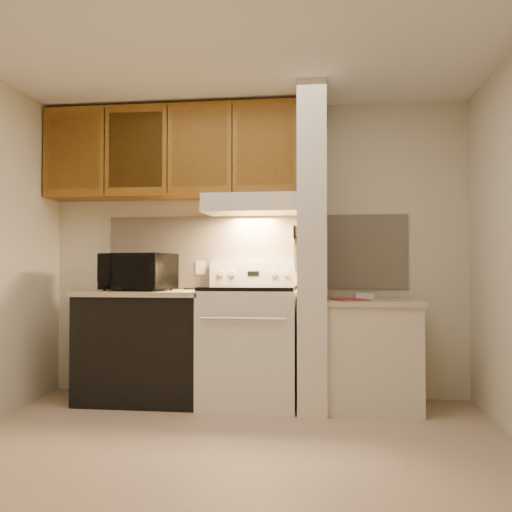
# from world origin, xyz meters

# --- Properties ---
(floor) EXTENTS (3.60, 3.60, 0.00)m
(floor) POSITION_xyz_m (0.00, 0.00, 0.00)
(floor) COLOR tan
(floor) RESTS_ON ground
(ceiling) EXTENTS (3.60, 3.60, 0.00)m
(ceiling) POSITION_xyz_m (0.00, 0.00, 2.50)
(ceiling) COLOR white
(ceiling) RESTS_ON wall_back
(wall_back) EXTENTS (3.60, 2.50, 0.02)m
(wall_back) POSITION_xyz_m (0.00, 1.50, 1.25)
(wall_back) COLOR beige
(wall_back) RESTS_ON floor
(backsplash) EXTENTS (2.60, 0.02, 0.63)m
(backsplash) POSITION_xyz_m (0.00, 1.49, 1.24)
(backsplash) COLOR beige
(backsplash) RESTS_ON wall_back
(range_body) EXTENTS (0.76, 0.65, 0.92)m
(range_body) POSITION_xyz_m (0.00, 1.16, 0.46)
(range_body) COLOR silver
(range_body) RESTS_ON floor
(oven_window) EXTENTS (0.50, 0.01, 0.30)m
(oven_window) POSITION_xyz_m (0.00, 0.84, 0.50)
(oven_window) COLOR black
(oven_window) RESTS_ON range_body
(oven_handle) EXTENTS (0.65, 0.02, 0.02)m
(oven_handle) POSITION_xyz_m (0.00, 0.80, 0.72)
(oven_handle) COLOR silver
(oven_handle) RESTS_ON range_body
(cooktop) EXTENTS (0.74, 0.64, 0.03)m
(cooktop) POSITION_xyz_m (0.00, 1.16, 0.94)
(cooktop) COLOR black
(cooktop) RESTS_ON range_body
(range_backguard) EXTENTS (0.76, 0.08, 0.20)m
(range_backguard) POSITION_xyz_m (0.00, 1.44, 1.05)
(range_backguard) COLOR silver
(range_backguard) RESTS_ON range_body
(range_display) EXTENTS (0.10, 0.01, 0.04)m
(range_display) POSITION_xyz_m (0.00, 1.40, 1.05)
(range_display) COLOR black
(range_display) RESTS_ON range_backguard
(range_knob_left_outer) EXTENTS (0.05, 0.02, 0.05)m
(range_knob_left_outer) POSITION_xyz_m (-0.28, 1.40, 1.05)
(range_knob_left_outer) COLOR silver
(range_knob_left_outer) RESTS_ON range_backguard
(range_knob_left_inner) EXTENTS (0.05, 0.02, 0.05)m
(range_knob_left_inner) POSITION_xyz_m (-0.18, 1.40, 1.05)
(range_knob_left_inner) COLOR silver
(range_knob_left_inner) RESTS_ON range_backguard
(range_knob_right_inner) EXTENTS (0.05, 0.02, 0.05)m
(range_knob_right_inner) POSITION_xyz_m (0.18, 1.40, 1.05)
(range_knob_right_inner) COLOR silver
(range_knob_right_inner) RESTS_ON range_backguard
(range_knob_right_outer) EXTENTS (0.05, 0.02, 0.05)m
(range_knob_right_outer) POSITION_xyz_m (0.28, 1.40, 1.05)
(range_knob_right_outer) COLOR silver
(range_knob_right_outer) RESTS_ON range_backguard
(dishwasher_front) EXTENTS (1.00, 0.63, 0.87)m
(dishwasher_front) POSITION_xyz_m (-0.88, 1.17, 0.43)
(dishwasher_front) COLOR black
(dishwasher_front) RESTS_ON floor
(left_countertop) EXTENTS (1.04, 0.67, 0.04)m
(left_countertop) POSITION_xyz_m (-0.88, 1.17, 0.89)
(left_countertop) COLOR #BFB292
(left_countertop) RESTS_ON dishwasher_front
(spoon_rest) EXTENTS (0.24, 0.15, 0.02)m
(spoon_rest) POSITION_xyz_m (-0.48, 1.36, 0.92)
(spoon_rest) COLOR black
(spoon_rest) RESTS_ON left_countertop
(teal_jar) EXTENTS (0.11, 0.11, 0.11)m
(teal_jar) POSITION_xyz_m (-1.23, 1.39, 0.96)
(teal_jar) COLOR #296463
(teal_jar) RESTS_ON left_countertop
(outlet) EXTENTS (0.08, 0.01, 0.12)m
(outlet) POSITION_xyz_m (-0.48, 1.48, 1.10)
(outlet) COLOR beige
(outlet) RESTS_ON backsplash
(microwave) EXTENTS (0.63, 0.50, 0.31)m
(microwave) POSITION_xyz_m (-0.93, 1.15, 1.06)
(microwave) COLOR black
(microwave) RESTS_ON left_countertop
(partition_pillar) EXTENTS (0.22, 0.70, 2.50)m
(partition_pillar) POSITION_xyz_m (0.51, 1.15, 1.25)
(partition_pillar) COLOR silver
(partition_pillar) RESTS_ON floor
(pillar_trim) EXTENTS (0.01, 0.70, 0.04)m
(pillar_trim) POSITION_xyz_m (0.39, 1.15, 1.30)
(pillar_trim) COLOR brown
(pillar_trim) RESTS_ON partition_pillar
(knife_strip) EXTENTS (0.02, 0.42, 0.04)m
(knife_strip) POSITION_xyz_m (0.39, 1.10, 1.32)
(knife_strip) COLOR black
(knife_strip) RESTS_ON partition_pillar
(knife_blade_a) EXTENTS (0.01, 0.03, 0.16)m
(knife_blade_a) POSITION_xyz_m (0.38, 0.94, 1.22)
(knife_blade_a) COLOR silver
(knife_blade_a) RESTS_ON knife_strip
(knife_handle_a) EXTENTS (0.02, 0.02, 0.10)m
(knife_handle_a) POSITION_xyz_m (0.38, 0.93, 1.37)
(knife_handle_a) COLOR black
(knife_handle_a) RESTS_ON knife_strip
(knife_blade_b) EXTENTS (0.01, 0.04, 0.18)m
(knife_blade_b) POSITION_xyz_m (0.38, 1.01, 1.21)
(knife_blade_b) COLOR silver
(knife_blade_b) RESTS_ON knife_strip
(knife_handle_b) EXTENTS (0.02, 0.02, 0.10)m
(knife_handle_b) POSITION_xyz_m (0.38, 1.03, 1.37)
(knife_handle_b) COLOR black
(knife_handle_b) RESTS_ON knife_strip
(knife_blade_c) EXTENTS (0.01, 0.04, 0.20)m
(knife_blade_c) POSITION_xyz_m (0.38, 1.09, 1.20)
(knife_blade_c) COLOR silver
(knife_blade_c) RESTS_ON knife_strip
(knife_handle_c) EXTENTS (0.02, 0.02, 0.10)m
(knife_handle_c) POSITION_xyz_m (0.38, 1.10, 1.37)
(knife_handle_c) COLOR black
(knife_handle_c) RESTS_ON knife_strip
(knife_blade_d) EXTENTS (0.01, 0.04, 0.16)m
(knife_blade_d) POSITION_xyz_m (0.38, 1.19, 1.22)
(knife_blade_d) COLOR silver
(knife_blade_d) RESTS_ON knife_strip
(knife_handle_d) EXTENTS (0.02, 0.02, 0.10)m
(knife_handle_d) POSITION_xyz_m (0.38, 1.19, 1.37)
(knife_handle_d) COLOR black
(knife_handle_d) RESTS_ON knife_strip
(knife_blade_e) EXTENTS (0.01, 0.04, 0.18)m
(knife_blade_e) POSITION_xyz_m (0.38, 1.26, 1.21)
(knife_blade_e) COLOR silver
(knife_blade_e) RESTS_ON knife_strip
(knife_handle_e) EXTENTS (0.02, 0.02, 0.10)m
(knife_handle_e) POSITION_xyz_m (0.38, 1.27, 1.37)
(knife_handle_e) COLOR black
(knife_handle_e) RESTS_ON knife_strip
(oven_mitt) EXTENTS (0.03, 0.10, 0.24)m
(oven_mitt) POSITION_xyz_m (0.38, 1.32, 1.18)
(oven_mitt) COLOR gray
(oven_mitt) RESTS_ON partition_pillar
(right_cab_base) EXTENTS (0.70, 0.60, 0.81)m
(right_cab_base) POSITION_xyz_m (0.97, 1.15, 0.40)
(right_cab_base) COLOR beige
(right_cab_base) RESTS_ON floor
(right_countertop) EXTENTS (0.74, 0.64, 0.04)m
(right_countertop) POSITION_xyz_m (0.97, 1.15, 0.83)
(right_countertop) COLOR #BFB292
(right_countertop) RESTS_ON right_cab_base
(red_folder) EXTENTS (0.31, 0.35, 0.01)m
(red_folder) POSITION_xyz_m (0.79, 1.00, 0.85)
(red_folder) COLOR #A1252D
(red_folder) RESTS_ON right_countertop
(white_box) EXTENTS (0.16, 0.12, 0.04)m
(white_box) POSITION_xyz_m (0.92, 1.33, 0.87)
(white_box) COLOR white
(white_box) RESTS_ON right_countertop
(range_hood) EXTENTS (0.78, 0.44, 0.15)m
(range_hood) POSITION_xyz_m (0.00, 1.28, 1.62)
(range_hood) COLOR beige
(range_hood) RESTS_ON upper_cabinets
(hood_lip) EXTENTS (0.78, 0.04, 0.06)m
(hood_lip) POSITION_xyz_m (0.00, 1.07, 1.58)
(hood_lip) COLOR beige
(hood_lip) RESTS_ON range_hood
(upper_cabinets) EXTENTS (2.18, 0.33, 0.77)m
(upper_cabinets) POSITION_xyz_m (-0.69, 1.32, 2.08)
(upper_cabinets) COLOR brown
(upper_cabinets) RESTS_ON wall_back
(cab_door_a) EXTENTS (0.46, 0.01, 0.63)m
(cab_door_a) POSITION_xyz_m (-1.51, 1.17, 2.08)
(cab_door_a) COLOR brown
(cab_door_a) RESTS_ON upper_cabinets
(cab_gap_a) EXTENTS (0.01, 0.01, 0.73)m
(cab_gap_a) POSITION_xyz_m (-1.23, 1.16, 2.08)
(cab_gap_a) COLOR black
(cab_gap_a) RESTS_ON upper_cabinets
(cab_door_b) EXTENTS (0.46, 0.01, 0.63)m
(cab_door_b) POSITION_xyz_m (-0.96, 1.17, 2.08)
(cab_door_b) COLOR brown
(cab_door_b) RESTS_ON upper_cabinets
(cab_gap_b) EXTENTS (0.01, 0.01, 0.73)m
(cab_gap_b) POSITION_xyz_m (-0.69, 1.16, 2.08)
(cab_gap_b) COLOR black
(cab_gap_b) RESTS_ON upper_cabinets
(cab_door_c) EXTENTS (0.46, 0.01, 0.63)m
(cab_door_c) POSITION_xyz_m (-0.42, 1.17, 2.08)
(cab_door_c) COLOR brown
(cab_door_c) RESTS_ON upper_cabinets
(cab_gap_c) EXTENTS (0.01, 0.01, 0.73)m
(cab_gap_c) POSITION_xyz_m (-0.14, 1.16, 2.08)
(cab_gap_c) COLOR black
(cab_gap_c) RESTS_ON upper_cabinets
(cab_door_d) EXTENTS (0.46, 0.01, 0.63)m
(cab_door_d) POSITION_xyz_m (0.13, 1.17, 2.08)
(cab_door_d) COLOR brown
(cab_door_d) RESTS_ON upper_cabinets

